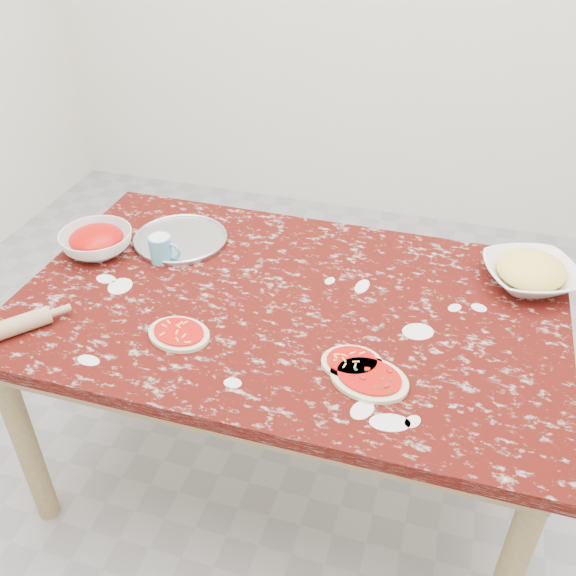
# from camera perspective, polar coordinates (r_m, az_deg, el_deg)

# --- Properties ---
(ground) EXTENTS (4.00, 4.00, 0.00)m
(ground) POSITION_cam_1_polar(r_m,az_deg,el_deg) (2.41, 0.00, -15.63)
(ground) COLOR gray
(worktable) EXTENTS (1.60, 1.00, 0.75)m
(worktable) POSITION_cam_1_polar(r_m,az_deg,el_deg) (1.94, 0.00, -3.20)
(worktable) COLOR #390906
(worktable) RESTS_ON ground
(pizza_tray) EXTENTS (0.32, 0.32, 0.01)m
(pizza_tray) POSITION_cam_1_polar(r_m,az_deg,el_deg) (2.20, -9.60, 4.30)
(pizza_tray) COLOR #B2B2B7
(pizza_tray) RESTS_ON worktable
(sauce_bowl) EXTENTS (0.28, 0.28, 0.07)m
(sauce_bowl) POSITION_cam_1_polar(r_m,az_deg,el_deg) (2.18, -16.76, 3.96)
(sauce_bowl) COLOR white
(sauce_bowl) RESTS_ON worktable
(cheese_bowl) EXTENTS (0.35, 0.35, 0.07)m
(cheese_bowl) POSITION_cam_1_polar(r_m,az_deg,el_deg) (2.07, 20.84, 1.09)
(cheese_bowl) COLOR white
(cheese_bowl) RESTS_ON worktable
(flour_mug) EXTENTS (0.11, 0.07, 0.09)m
(flour_mug) POSITION_cam_1_polar(r_m,az_deg,el_deg) (2.08, -11.26, 3.50)
(flour_mug) COLOR #53A3C3
(flour_mug) RESTS_ON worktable
(pizza_left) EXTENTS (0.20, 0.17, 0.02)m
(pizza_left) POSITION_cam_1_polar(r_m,az_deg,el_deg) (1.78, -9.74, -4.07)
(pizza_left) COLOR beige
(pizza_left) RESTS_ON worktable
(pizza_mid) EXTENTS (0.18, 0.16, 0.02)m
(pizza_mid) POSITION_cam_1_polar(r_m,az_deg,el_deg) (1.68, 5.73, -6.66)
(pizza_mid) COLOR beige
(pizza_mid) RESTS_ON worktable
(pizza_right) EXTENTS (0.23, 0.20, 0.02)m
(pizza_right) POSITION_cam_1_polar(r_m,az_deg,el_deg) (1.64, 7.27, -8.04)
(pizza_right) COLOR beige
(pizza_right) RESTS_ON worktable
(rolling_pin) EXTENTS (0.20, 0.23, 0.05)m
(rolling_pin) POSITION_cam_1_polar(r_m,az_deg,el_deg) (1.91, -24.15, -3.45)
(rolling_pin) COLOR tan
(rolling_pin) RESTS_ON worktable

